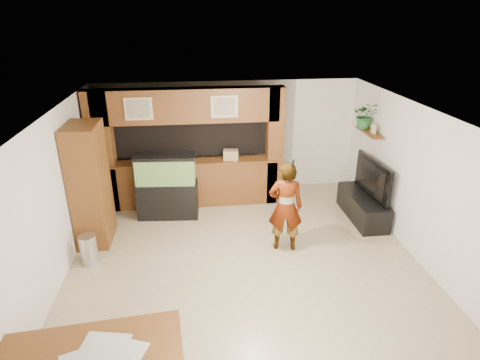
{
  "coord_description": "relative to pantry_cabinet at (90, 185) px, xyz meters",
  "views": [
    {
      "loc": [
        -0.78,
        -5.73,
        4.05
      ],
      "look_at": [
        -0.03,
        0.6,
        1.33
      ],
      "focal_mm": 30.0,
      "sensor_mm": 36.0,
      "label": 1
    }
  ],
  "objects": [
    {
      "name": "floor",
      "position": [
        2.7,
        -1.18,
        -1.12
      ],
      "size": [
        6.5,
        6.5,
        0.0
      ],
      "primitive_type": "plane",
      "color": "tan",
      "rests_on": "ground"
    },
    {
      "name": "ceiling",
      "position": [
        2.7,
        -1.18,
        1.48
      ],
      "size": [
        6.5,
        6.5,
        0.0
      ],
      "primitive_type": "plane",
      "color": "white",
      "rests_on": "wall_back"
    },
    {
      "name": "wall_back",
      "position": [
        2.7,
        2.07,
        0.18
      ],
      "size": [
        6.0,
        0.0,
        6.0
      ],
      "primitive_type": "plane",
      "rotation": [
        1.57,
        0.0,
        0.0
      ],
      "color": "silver",
      "rests_on": "floor"
    },
    {
      "name": "wall_left",
      "position": [
        -0.3,
        -1.18,
        0.18
      ],
      "size": [
        0.0,
        6.5,
        6.5
      ],
      "primitive_type": "plane",
      "rotation": [
        1.57,
        0.0,
        1.57
      ],
      "color": "silver",
      "rests_on": "floor"
    },
    {
      "name": "wall_right",
      "position": [
        5.7,
        -1.18,
        0.18
      ],
      "size": [
        0.0,
        6.5,
        6.5
      ],
      "primitive_type": "plane",
      "rotation": [
        1.57,
        0.0,
        -1.57
      ],
      "color": "silver",
      "rests_on": "floor"
    },
    {
      "name": "partition",
      "position": [
        1.75,
        1.46,
        0.19
      ],
      "size": [
        4.2,
        0.99,
        2.6
      ],
      "color": "brown",
      "rests_on": "floor"
    },
    {
      "name": "wall_clock",
      "position": [
        -0.27,
        -0.18,
        0.78
      ],
      "size": [
        0.05,
        0.25,
        0.25
      ],
      "color": "black",
      "rests_on": "wall_left"
    },
    {
      "name": "wall_shelf",
      "position": [
        5.55,
        0.77,
        0.58
      ],
      "size": [
        0.25,
        0.9,
        0.04
      ],
      "primitive_type": "cube",
      "color": "brown",
      "rests_on": "wall_right"
    },
    {
      "name": "pantry_cabinet",
      "position": [
        0.0,
        0.0,
        0.0
      ],
      "size": [
        0.56,
        0.92,
        2.25
      ],
      "primitive_type": "cube",
      "color": "brown",
      "rests_on": "floor"
    },
    {
      "name": "trash_can",
      "position": [
        0.03,
        -0.8,
        -0.86
      ],
      "size": [
        0.29,
        0.29,
        0.53
      ],
      "primitive_type": "cylinder",
      "color": "#B2B2B7",
      "rests_on": "floor"
    },
    {
      "name": "aquarium",
      "position": [
        1.31,
        0.77,
        -0.45
      ],
      "size": [
        1.24,
        0.46,
        1.37
      ],
      "rotation": [
        0.0,
        0.0,
        -0.08
      ],
      "color": "black",
      "rests_on": "floor"
    },
    {
      "name": "tv_stand",
      "position": [
        5.35,
        0.22,
        -0.87
      ],
      "size": [
        0.56,
        1.53,
        0.51
      ],
      "primitive_type": "cube",
      "color": "black",
      "rests_on": "floor"
    },
    {
      "name": "television",
      "position": [
        5.35,
        0.22,
        -0.23
      ],
      "size": [
        0.26,
        1.35,
        0.77
      ],
      "primitive_type": "imported",
      "rotation": [
        0.0,
        0.0,
        1.63
      ],
      "color": "black",
      "rests_on": "tv_stand"
    },
    {
      "name": "photo_frame",
      "position": [
        5.55,
        0.61,
        0.69
      ],
      "size": [
        0.05,
        0.15,
        0.19
      ],
      "primitive_type": "cube",
      "rotation": [
        0.0,
        0.0,
        0.18
      ],
      "color": "tan",
      "rests_on": "wall_shelf"
    },
    {
      "name": "potted_plant",
      "position": [
        5.52,
        1.01,
        0.88
      ],
      "size": [
        0.6,
        0.55,
        0.56
      ],
      "primitive_type": "imported",
      "rotation": [
        0.0,
        0.0,
        -0.26
      ],
      "color": "#245A29",
      "rests_on": "wall_shelf"
    },
    {
      "name": "person",
      "position": [
        3.47,
        -0.72,
        -0.29
      ],
      "size": [
        0.67,
        0.5,
        1.68
      ],
      "primitive_type": "imported",
      "rotation": [
        0.0,
        0.0,
        2.98
      ],
      "color": "#998454",
      "rests_on": "floor"
    },
    {
      "name": "microphone",
      "position": [
        3.52,
        -0.88,
        0.6
      ],
      "size": [
        0.03,
        0.1,
        0.16
      ],
      "primitive_type": "cylinder",
      "rotation": [
        0.44,
        0.0,
        0.0
      ],
      "color": "black",
      "rests_on": "person"
    },
    {
      "name": "newspaper_a",
      "position": [
        1.0,
        -3.59,
        -0.42
      ],
      "size": [
        0.68,
        0.59,
        0.01
      ],
      "primitive_type": "cube",
      "rotation": [
        0.0,
        0.0,
        -0.37
      ],
      "color": "silver",
      "rests_on": "dining_table"
    },
    {
      "name": "newspaper_c",
      "position": [
        0.85,
        -3.47,
        -0.42
      ],
      "size": [
        0.56,
        0.46,
        0.01
      ],
      "primitive_type": "cube",
      "rotation": [
        0.0,
        0.0,
        -0.21
      ],
      "color": "silver",
      "rests_on": "dining_table"
    },
    {
      "name": "counter_box",
      "position": [
        2.69,
        1.27,
        0.02
      ],
      "size": [
        0.34,
        0.25,
        0.21
      ],
      "primitive_type": "cube",
      "rotation": [
        0.0,
        0.0,
        -0.12
      ],
      "color": "#9F8156",
      "rests_on": "partition"
    }
  ]
}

